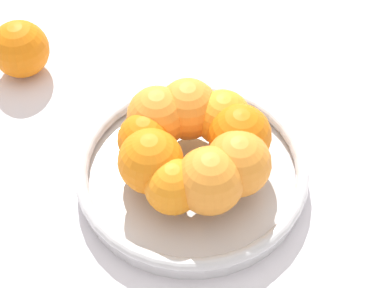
# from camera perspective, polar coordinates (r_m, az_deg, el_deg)

# --- Properties ---
(ground_plane) EXTENTS (4.00, 4.00, 0.00)m
(ground_plane) POSITION_cam_1_polar(r_m,az_deg,el_deg) (0.82, 0.00, -3.25)
(ground_plane) COLOR silver
(fruit_bowl) EXTENTS (0.29, 0.29, 0.03)m
(fruit_bowl) POSITION_cam_1_polar(r_m,az_deg,el_deg) (0.81, 0.00, -2.50)
(fruit_bowl) COLOR silver
(fruit_bowl) RESTS_ON ground_plane
(orange_pile) EXTENTS (0.19, 0.19, 0.08)m
(orange_pile) POSITION_cam_1_polar(r_m,az_deg,el_deg) (0.76, 0.18, -0.04)
(orange_pile) COLOR orange
(orange_pile) RESTS_ON fruit_bowl
(stray_orange) EXTENTS (0.08, 0.08, 0.08)m
(stray_orange) POSITION_cam_1_polar(r_m,az_deg,el_deg) (0.96, -15.02, 8.16)
(stray_orange) COLOR orange
(stray_orange) RESTS_ON ground_plane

